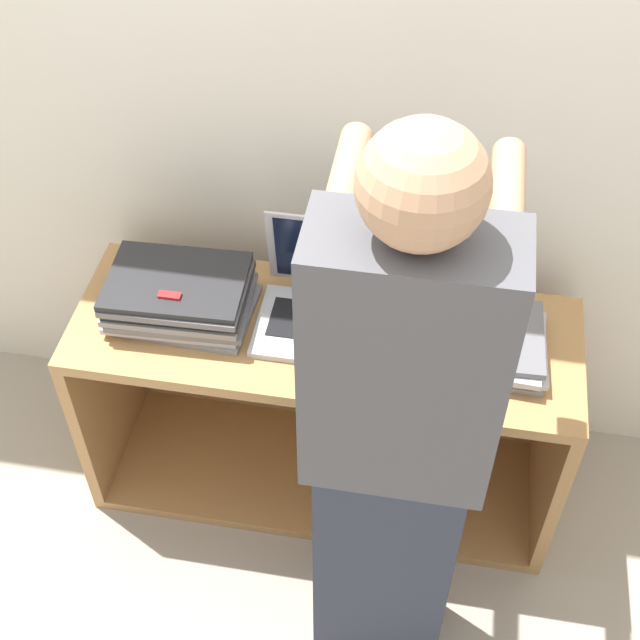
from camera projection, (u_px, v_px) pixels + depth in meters
name	position (u px, v px, depth m)	size (l,w,h in m)	color
ground_plane	(311.00, 540.00, 2.78)	(12.00, 12.00, 0.00)	#9E9384
wall_back	(348.00, 102.00, 2.32)	(8.00, 0.05, 2.40)	silver
cart	(328.00, 392.00, 2.74)	(1.41, 0.50, 0.70)	#A87A47
laptop_open	(328.00, 303.00, 2.44)	(0.37, 0.31, 0.28)	#B7B7BC
laptop_stack_left	(180.00, 296.00, 2.45)	(0.40, 0.29, 0.13)	gray
laptop_stack_right	(473.00, 341.00, 2.37)	(0.40, 0.29, 0.07)	gray
person	(395.00, 448.00, 1.97)	(0.40, 0.53, 1.71)	#2D3342
inventory_tag	(170.00, 295.00, 2.35)	(0.06, 0.02, 0.01)	red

